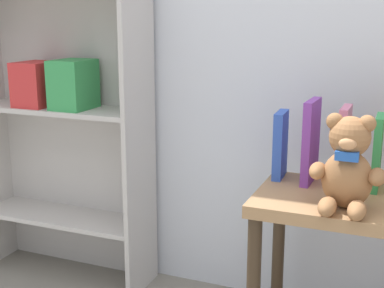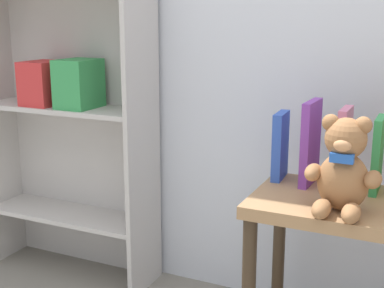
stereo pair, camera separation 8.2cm
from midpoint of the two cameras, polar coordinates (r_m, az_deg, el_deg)
name	(u,v)px [view 2 (the right image)]	position (r m, az deg, el deg)	size (l,w,h in m)	color
bookshelf_side	(68,83)	(2.14, -12.02, 6.42)	(0.71, 0.23, 1.37)	#BCB7B2
display_table	(349,234)	(1.60, 17.82, -9.17)	(0.54, 0.36, 0.54)	#9E754C
teddy_bear	(343,169)	(1.44, 17.40, -2.55)	(0.19, 0.18, 0.25)	#99663D
book_standing_blue	(280,146)	(1.69, 10.77, -0.19)	(0.03, 0.12, 0.21)	#2D51B7
book_standing_purple	(311,143)	(1.65, 13.92, 0.12)	(0.03, 0.14, 0.25)	purple
book_standing_pink	(344,148)	(1.65, 17.24, -0.42)	(0.02, 0.13, 0.24)	#D17093
book_standing_green	(378,155)	(1.64, 20.55, -1.09)	(0.02, 0.13, 0.22)	#33934C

